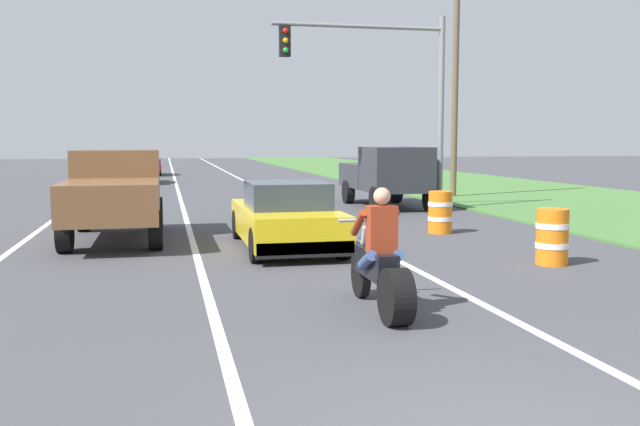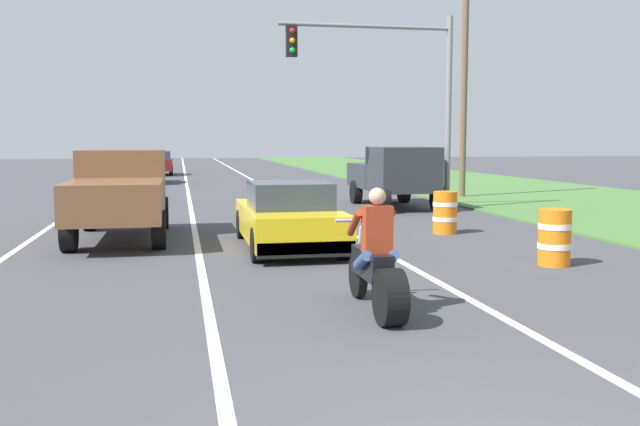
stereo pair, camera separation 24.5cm
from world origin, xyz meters
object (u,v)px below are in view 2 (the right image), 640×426
traffic_light_mast_near (396,79)px  construction_barrel_nearest (555,237)px  pickup_truck_right_shoulder_dark_grey (394,174)px  distant_car_far_ahead (146,168)px  distant_car_further_ahead (158,163)px  sports_car_yellow (289,218)px  motorcycle_with_rider (377,268)px  construction_barrel_mid (445,212)px  pickup_truck_left_lane_brown (120,190)px

traffic_light_mast_near → construction_barrel_nearest: size_ratio=6.00×
pickup_truck_right_shoulder_dark_grey → traffic_light_mast_near: bearing=-106.4°
distant_car_far_ahead → distant_car_further_ahead: (0.37, 8.15, 0.00)m
sports_car_yellow → distant_car_far_ahead: (-3.86, 22.72, 0.14)m
motorcycle_with_rider → distant_car_far_ahead: size_ratio=0.55×
pickup_truck_right_shoulder_dark_grey → distant_car_far_ahead: pickup_truck_right_shoulder_dark_grey is taller
sports_car_yellow → motorcycle_with_rider: bearing=-87.2°
motorcycle_with_rider → construction_barrel_nearest: motorcycle_with_rider is taller
construction_barrel_mid → distant_car_further_ahead: bearing=104.3°
motorcycle_with_rider → distant_car_far_ahead: motorcycle_with_rider is taller
pickup_truck_right_shoulder_dark_grey → construction_barrel_nearest: 10.83m
motorcycle_with_rider → pickup_truck_left_lane_brown: (-3.75, 7.59, 0.51)m
sports_car_yellow → construction_barrel_nearest: bearing=-33.6°
construction_barrel_nearest → construction_barrel_mid: (-0.33, 4.38, 0.00)m
construction_barrel_mid → distant_car_far_ahead: (-7.83, 21.20, 0.27)m
pickup_truck_left_lane_brown → motorcycle_with_rider: bearing=-63.7°
pickup_truck_right_shoulder_dark_grey → distant_car_further_ahead: size_ratio=1.20×
construction_barrel_mid → distant_car_further_ahead: size_ratio=0.25×
sports_car_yellow → traffic_light_mast_near: bearing=57.1°
distant_car_further_ahead → distant_car_far_ahead: bearing=-92.6°
traffic_light_mast_near → sports_car_yellow: bearing=-122.9°
distant_car_far_ahead → construction_barrel_mid: bearing=-69.7°
sports_car_yellow → pickup_truck_left_lane_brown: size_ratio=0.90×
construction_barrel_nearest → distant_car_further_ahead: (-7.79, 33.73, 0.27)m
pickup_truck_right_shoulder_dark_grey → distant_car_further_ahead: pickup_truck_right_shoulder_dark_grey is taller
motorcycle_with_rider → sports_car_yellow: motorcycle_with_rider is taller
construction_barrel_nearest → motorcycle_with_rider: bearing=-146.0°
pickup_truck_left_lane_brown → traffic_light_mast_near: bearing=31.1°
motorcycle_with_rider → distant_car_further_ahead: size_ratio=0.55×
pickup_truck_right_shoulder_dark_grey → construction_barrel_nearest: bearing=-92.2°
pickup_truck_left_lane_brown → distant_car_far_ahead: size_ratio=1.20×
traffic_light_mast_near → motorcycle_with_rider: bearing=-108.4°
sports_car_yellow → distant_car_further_ahead: bearing=96.5°
pickup_truck_left_lane_brown → traffic_light_mast_near: size_ratio=0.80×
pickup_truck_left_lane_brown → distant_car_further_ahead: 28.86m
pickup_truck_left_lane_brown → sports_car_yellow: bearing=-30.1°
sports_car_yellow → construction_barrel_nearest: 5.17m
sports_car_yellow → distant_car_far_ahead: 23.04m
pickup_truck_left_lane_brown → construction_barrel_mid: bearing=-3.8°
traffic_light_mast_near → distant_car_far_ahead: size_ratio=1.50×
construction_barrel_mid → sports_car_yellow: bearing=-159.1°
distant_car_further_ahead → sports_car_yellow: bearing=-83.5°
pickup_truck_left_lane_brown → construction_barrel_mid: 7.49m
construction_barrel_nearest → distant_car_far_ahead: size_ratio=0.25×
motorcycle_with_rider → construction_barrel_nearest: size_ratio=2.21×
sports_car_yellow → distant_car_further_ahead: size_ratio=1.08×
motorcycle_with_rider → construction_barrel_nearest: 4.86m
motorcycle_with_rider → traffic_light_mast_near: bearing=71.6°
distant_car_far_ahead → distant_car_further_ahead: 8.16m
distant_car_far_ahead → pickup_truck_right_shoulder_dark_grey: bearing=-59.9°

